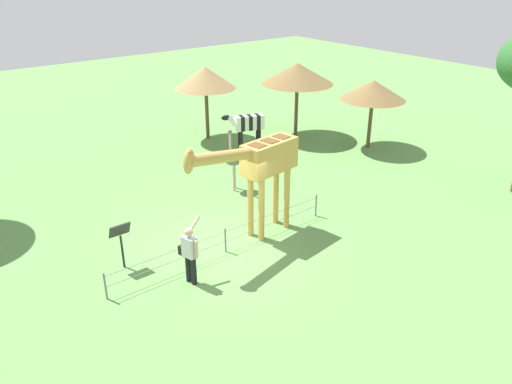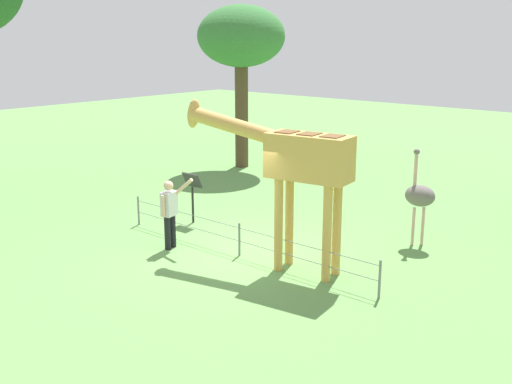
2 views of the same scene
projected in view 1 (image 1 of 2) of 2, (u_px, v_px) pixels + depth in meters
The scene contains 10 objects.
ground_plane at pixel (223, 249), 14.20m from camera, with size 60.00×60.00×0.00m, color #60934C.
giraffe at pixel (261, 164), 13.99m from camera, with size 3.93×1.02×3.41m.
visitor at pixel (190, 252), 12.40m from camera, with size 0.68×0.57×1.66m.
zebra at pixel (248, 125), 20.91m from camera, with size 1.80×0.89×1.66m.
ostrich at pixel (234, 158), 17.36m from camera, with size 0.70×0.56×2.25m.
shade_hut_near at pixel (298, 74), 21.98m from camera, with size 3.19×3.19×3.33m.
shade_hut_far at pixel (373, 90), 20.77m from camera, with size 2.74×2.74×2.91m.
shade_hut_aside at pixel (205, 78), 21.75m from camera, with size 2.68×2.68×3.23m.
info_sign at pixel (120, 236), 12.99m from camera, with size 0.56×0.21×1.32m.
wire_fence at pixel (225, 239), 13.92m from camera, with size 7.05×0.05×0.75m.
Camera 1 is at (6.75, 10.16, 7.52)m, focal length 35.19 mm.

